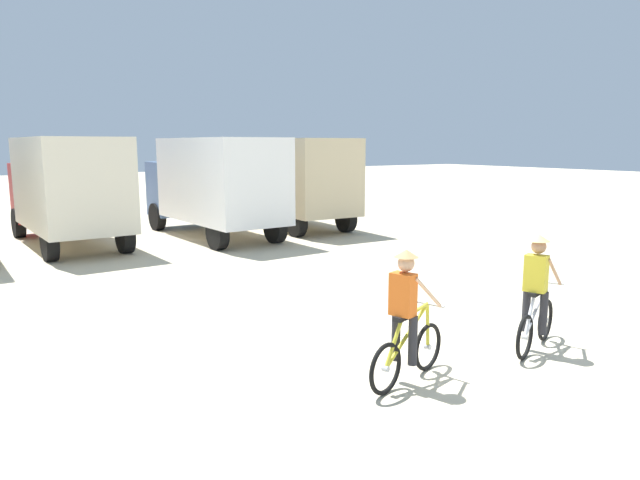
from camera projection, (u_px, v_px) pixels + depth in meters
The scene contains 6 objects.
ground_plane at pixel (466, 340), 9.33m from camera, with size 120.00×120.00×0.00m, color beige.
box_truck_cream_rv at pixel (66, 186), 17.72m from camera, with size 2.75×6.87×3.35m.
box_truck_avon_van at pixel (214, 182), 19.40m from camera, with size 2.76×6.88×3.35m.
box_truck_tan_camper at pixel (291, 178), 21.87m from camera, with size 2.51×6.80×3.35m.
cyclist_orange_shirt at pixel (406, 322), 7.53m from camera, with size 1.67×0.67×1.82m.
cyclist_cowboy_hat at pixel (536, 297), 8.74m from camera, with size 1.64×0.75×1.82m.
Camera 1 is at (-6.82, -6.24, 3.16)m, focal length 32.20 mm.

